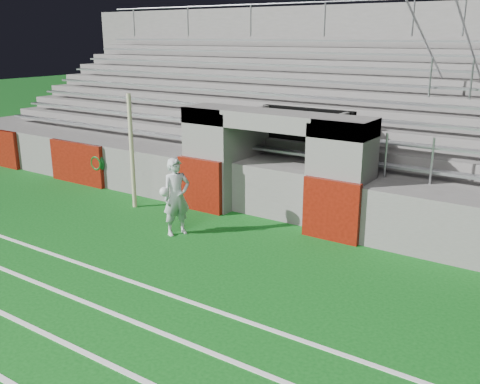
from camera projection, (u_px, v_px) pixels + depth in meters
The scene contains 5 objects.
ground at pixel (179, 266), 10.34m from camera, with size 90.00×90.00×0.00m, color #0C4D13.
field_post at pixel (132, 152), 13.53m from camera, with size 0.11×0.11×2.93m, color #B5AF86.
stadium_structure at pixel (348, 131), 16.24m from camera, with size 26.00×8.48×5.42m.
goalkeeper_with_ball at pixel (176, 197), 11.80m from camera, with size 0.64×0.75×1.74m.
hose_coil at pixel (97, 163), 15.46m from camera, with size 0.53×0.14×0.53m.
Camera 1 is at (6.32, -7.21, 4.30)m, focal length 40.00 mm.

